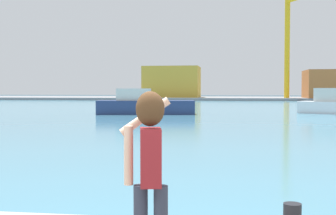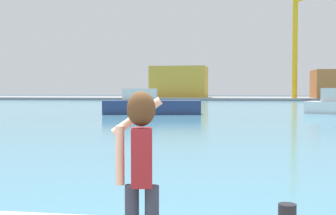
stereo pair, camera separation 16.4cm
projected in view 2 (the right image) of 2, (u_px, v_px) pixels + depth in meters
name	position (u px, v px, depth m)	size (l,w,h in m)	color
ground_plane	(230.00, 108.00, 53.55)	(220.00, 220.00, 0.00)	#334751
harbor_water	(231.00, 107.00, 55.52)	(140.00, 100.00, 0.02)	teal
far_shore_dock	(235.00, 98.00, 94.95)	(140.00, 20.00, 0.50)	gray
person_photographer	(141.00, 160.00, 4.41)	(0.53, 0.54, 1.74)	#2D3342
boat_moored	(150.00, 105.00, 39.55)	(8.69, 3.48, 2.25)	navy
warehouse_left	(179.00, 82.00, 94.61)	(11.37, 8.93, 6.39)	gold
port_crane	(301.00, 34.00, 84.24)	(7.60, 12.69, 19.27)	yellow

